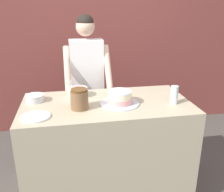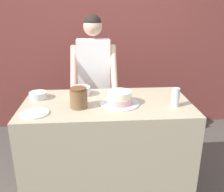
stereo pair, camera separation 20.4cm
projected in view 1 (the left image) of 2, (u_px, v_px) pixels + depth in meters
wall_back at (89, 36)px, 3.33m from camera, size 10.00×0.05×2.60m
counter at (107, 149)px, 2.25m from camera, size 1.41×0.74×0.91m
person_baker at (87, 75)px, 2.68m from camera, size 0.47×0.44×1.60m
cake at (120, 98)px, 2.05m from camera, size 0.33×0.33×0.11m
frosting_bowl_white at (35, 98)px, 2.11m from camera, size 0.16×0.16×0.06m
frosting_bowl_pink at (78, 91)px, 2.23m from camera, size 0.17×0.17×0.15m
drinking_glass at (174, 95)px, 2.05m from camera, size 0.06×0.06×0.15m
ceramic_plate at (35, 117)px, 1.82m from camera, size 0.22×0.22×0.01m
stoneware_jar at (79, 99)px, 1.94m from camera, size 0.14×0.14×0.16m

